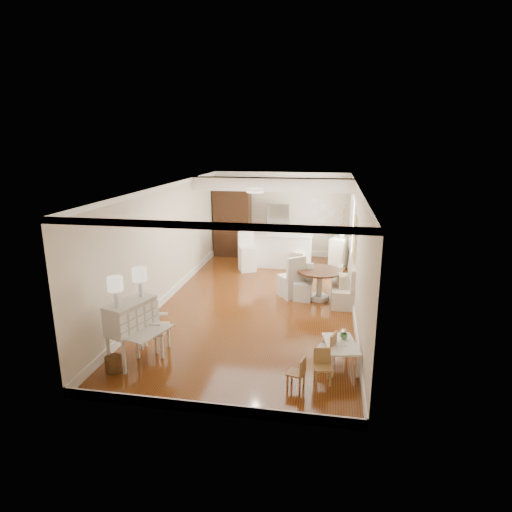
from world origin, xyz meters
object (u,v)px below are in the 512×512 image
(gustavian_armchair, at_px, (152,328))
(bar_stool_left, at_px, (247,252))
(secretary_bureau, at_px, (132,332))
(wicker_basket, at_px, (113,364))
(sideboard, at_px, (341,252))
(bar_stool_right, at_px, (300,255))
(kids_chair_a, at_px, (296,372))
(kids_chair_c, at_px, (323,367))
(kids_table, at_px, (340,354))
(slip_chair_near, at_px, (303,282))
(pantry_cabinet, at_px, (232,222))
(kids_chair_b, at_px, (326,348))
(breakfast_counter, at_px, (279,250))
(fridge, at_px, (289,231))
(slip_chair_far, at_px, (291,276))
(dining_table, at_px, (319,285))

(gustavian_armchair, distance_m, bar_stool_left, 5.41)
(secretary_bureau, relative_size, wicker_basket, 4.18)
(sideboard, bearing_deg, bar_stool_left, -142.17)
(secretary_bureau, bearing_deg, bar_stool_right, 85.60)
(kids_chair_a, height_order, kids_chair_c, kids_chair_c)
(kids_chair_a, xyz_separation_m, bar_stool_right, (-0.41, 6.42, 0.18))
(kids_table, height_order, kids_chair_a, kids_chair_a)
(slip_chair_near, bearing_deg, wicker_basket, -121.49)
(pantry_cabinet, bearing_deg, kids_chair_b, -64.96)
(secretary_bureau, relative_size, bar_stool_right, 1.26)
(bar_stool_left, bearing_deg, gustavian_armchair, -122.09)
(breakfast_counter, bearing_deg, kids_table, -72.97)
(gustavian_armchair, xyz_separation_m, slip_chair_near, (2.54, 3.21, -0.05))
(kids_chair_c, bearing_deg, gustavian_armchair, 160.52)
(bar_stool_right, xyz_separation_m, fridge, (-0.49, 1.32, 0.45))
(gustavian_armchair, distance_m, slip_chair_far, 4.05)
(gustavian_armchair, bearing_deg, kids_chair_b, -94.88)
(pantry_cabinet, relative_size, fridge, 1.28)
(slip_chair_near, xyz_separation_m, fridge, (-0.75, 3.82, 0.45))
(secretary_bureau, distance_m, bar_stool_left, 5.80)
(kids_table, distance_m, sideboard, 6.17)
(kids_chair_a, xyz_separation_m, slip_chair_near, (-0.15, 3.92, 0.18))
(kids_chair_a, bearing_deg, kids_table, 153.86)
(wicker_basket, relative_size, pantry_cabinet, 0.12)
(slip_chair_far, bearing_deg, wicker_basket, 19.90)
(slip_chair_near, height_order, slip_chair_far, slip_chair_far)
(secretary_bureau, bearing_deg, slip_chair_near, 70.30)
(kids_chair_b, bearing_deg, pantry_cabinet, -136.85)
(kids_chair_a, bearing_deg, kids_chair_c, 131.37)
(bar_stool_right, bearing_deg, bar_stool_left, -147.74)
(secretary_bureau, bearing_deg, sideboard, 78.69)
(kids_chair_b, relative_size, sideboard, 0.63)
(dining_table, height_order, breakfast_counter, breakfast_counter)
(kids_chair_b, distance_m, dining_table, 3.20)
(secretary_bureau, xyz_separation_m, slip_chair_far, (2.43, 3.77, -0.03))
(kids_chair_b, xyz_separation_m, fridge, (-1.35, 6.93, 0.59))
(pantry_cabinet, bearing_deg, wicker_basket, -92.11)
(wicker_basket, bearing_deg, gustavian_armchair, 62.02)
(secretary_bureau, xyz_separation_m, kids_chair_a, (2.90, -0.35, -0.30))
(sideboard, bearing_deg, kids_chair_b, -73.59)
(kids_chair_c, bearing_deg, bar_stool_left, 101.85)
(gustavian_armchair, height_order, kids_chair_c, gustavian_armchair)
(kids_chair_b, bearing_deg, fridge, -150.86)
(kids_table, bearing_deg, breakfast_counter, 107.03)
(secretary_bureau, relative_size, kids_chair_c, 1.98)
(slip_chair_near, relative_size, pantry_cabinet, 0.39)
(wicker_basket, xyz_separation_m, kids_chair_c, (3.50, 0.25, 0.15))
(wicker_basket, height_order, kids_chair_b, kids_chair_b)
(gustavian_armchair, relative_size, slip_chair_far, 0.93)
(gustavian_armchair, xyz_separation_m, breakfast_counter, (1.59, 5.98, 0.02))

